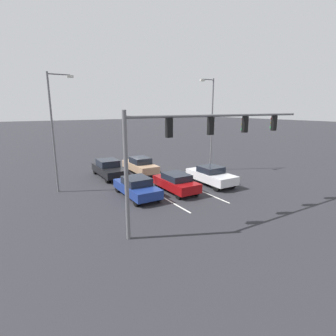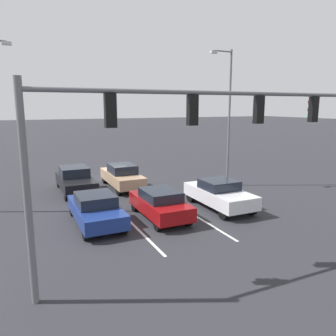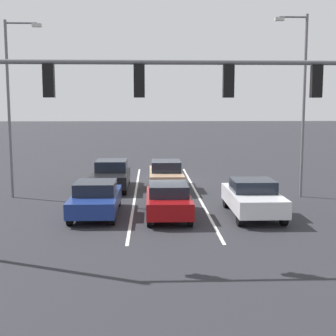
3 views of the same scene
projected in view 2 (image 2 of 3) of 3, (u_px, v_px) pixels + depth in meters
ground_plane at (113, 181)px, 24.11m from camera, size 240.00×240.00×0.00m
lane_stripe_left_divider at (151, 189)px, 21.69m from camera, size 0.12×18.93×0.01m
lane_stripe_center_divider at (102, 194)px, 20.35m from camera, size 0.12×18.93×0.01m
car_silver_leftlane_front at (219, 194)px, 17.55m from camera, size 1.95×4.50×1.53m
car_maroon_midlane_front at (160, 203)px, 15.97m from camera, size 1.79×4.15×1.42m
car_navy_rightlane_front at (96, 209)px, 15.16m from camera, size 1.89×4.47×1.44m
car_black_rightlane_second at (75, 179)px, 20.90m from camera, size 1.92×4.79×1.57m
car_tan_midlane_second at (122, 176)px, 21.90m from camera, size 1.79×4.75×1.60m
traffic_signal_gantry at (176, 126)px, 10.12m from camera, size 12.21×0.37×6.15m
street_lamp_left_shoulder at (228, 111)px, 21.68m from camera, size 1.64×0.24×8.99m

